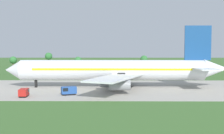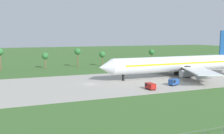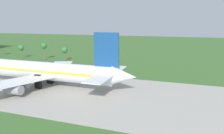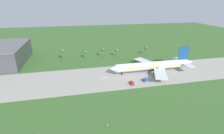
% 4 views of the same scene
% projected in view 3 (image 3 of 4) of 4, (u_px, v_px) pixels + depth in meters
% --- Properties ---
extents(jet_airliner, '(72.21, 51.39, 19.94)m').
position_uv_depth(jet_airliner, '(41.00, 71.00, 80.10)').
color(jet_airliner, white).
rests_on(jet_airliner, ground_plane).
extents(palm_tree_row, '(89.89, 3.60, 11.42)m').
position_uv_depth(palm_tree_row, '(45.00, 48.00, 133.94)').
color(palm_tree_row, brown).
rests_on(palm_tree_row, ground_plane).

